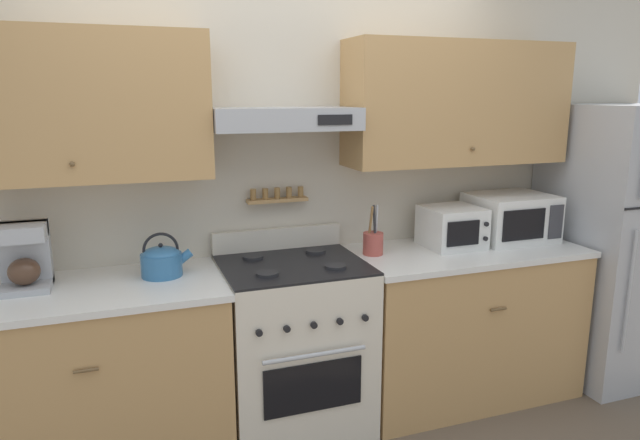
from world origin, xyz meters
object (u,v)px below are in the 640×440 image
at_px(refrigerator, 617,242).
at_px(stove_range, 294,345).
at_px(coffee_maker, 24,256).
at_px(microwave, 510,217).
at_px(tea_kettle, 162,260).
at_px(toaster_oven, 452,227).
at_px(utensil_crock, 373,242).

bearing_deg(refrigerator, stove_range, 178.51).
height_order(coffee_maker, microwave, coffee_maker).
bearing_deg(tea_kettle, microwave, 0.50).
xyz_separation_m(refrigerator, toaster_oven, (-1.15, 0.12, 0.16)).
height_order(microwave, toaster_oven, microwave).
xyz_separation_m(stove_range, tea_kettle, (-0.65, 0.07, 0.52)).
xyz_separation_m(stove_range, microwave, (1.41, 0.08, 0.58)).
bearing_deg(toaster_oven, tea_kettle, 179.94).
bearing_deg(tea_kettle, utensil_crock, 0.00).
bearing_deg(stove_range, refrigerator, -1.49).
distance_m(tea_kettle, microwave, 2.06).
bearing_deg(utensil_crock, stove_range, -172.19).
height_order(stove_range, utensil_crock, utensil_crock).
distance_m(stove_range, toaster_oven, 1.14).
bearing_deg(stove_range, coffee_maker, 175.76).
xyz_separation_m(coffee_maker, toaster_oven, (2.24, -0.03, -0.03)).
bearing_deg(tea_kettle, coffee_maker, 177.51).
height_order(refrigerator, utensil_crock, refrigerator).
bearing_deg(tea_kettle, refrigerator, -2.52).
bearing_deg(refrigerator, toaster_oven, 174.00).
height_order(tea_kettle, utensil_crock, utensil_crock).
height_order(stove_range, toaster_oven, toaster_oven).
height_order(tea_kettle, microwave, microwave).
relative_size(refrigerator, utensil_crock, 6.17).
height_order(refrigerator, coffee_maker, refrigerator).
height_order(microwave, utensil_crock, microwave).
xyz_separation_m(tea_kettle, utensil_crock, (1.14, 0.00, -0.01)).
bearing_deg(microwave, utensil_crock, -178.90).
relative_size(tea_kettle, coffee_maker, 0.83).
bearing_deg(toaster_oven, coffee_maker, 179.29).
height_order(refrigerator, toaster_oven, refrigerator).
height_order(coffee_maker, toaster_oven, coffee_maker).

